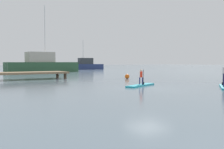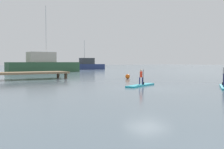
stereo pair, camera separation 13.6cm
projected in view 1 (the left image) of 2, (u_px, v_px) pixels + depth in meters
ground_plane at (148, 88)px, 16.63m from camera, size 240.00×240.00×0.00m
paddleboard_near at (141, 85)px, 18.20m from camera, size 3.24×1.91×0.10m
paddler_child_solo at (141, 76)px, 18.16m from camera, size 0.24×0.35×1.03m
fishing_boat_white_large at (42, 65)px, 42.44m from camera, size 11.34×3.37×10.56m
fishing_boat_green_midground at (86, 65)px, 58.59m from camera, size 7.72×2.87×6.33m
floating_dock at (8, 73)px, 24.04m from camera, size 10.68×2.61×0.69m
mooring_buoy_near at (127, 76)px, 25.94m from camera, size 0.45×0.45×0.45m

